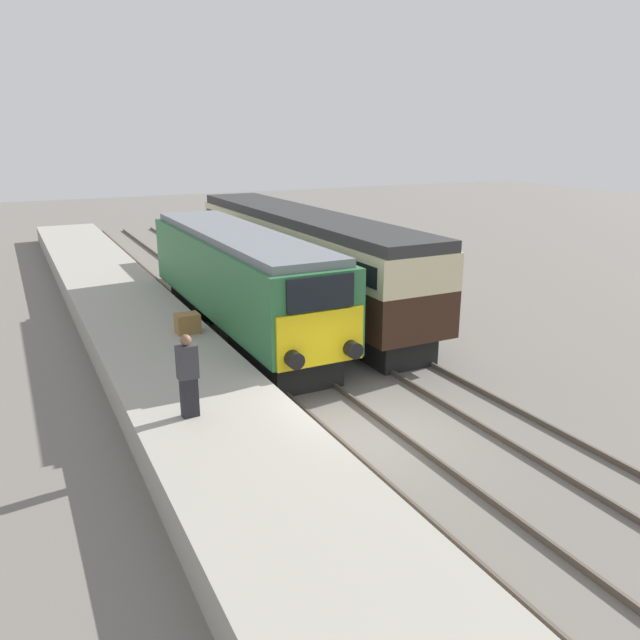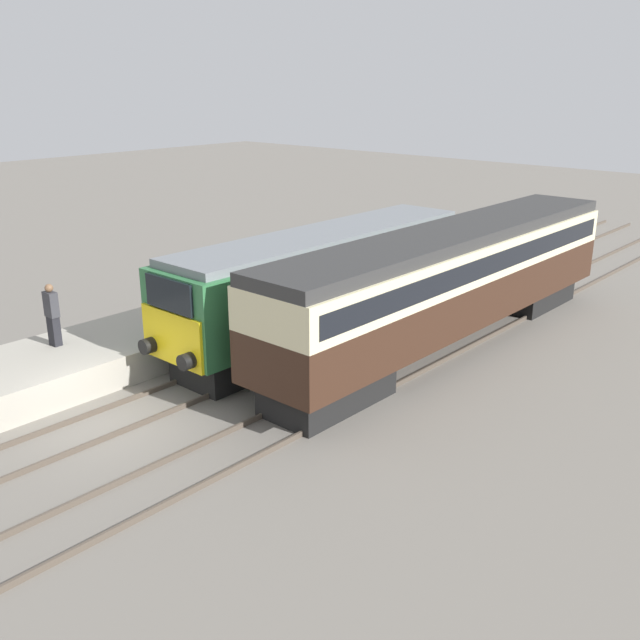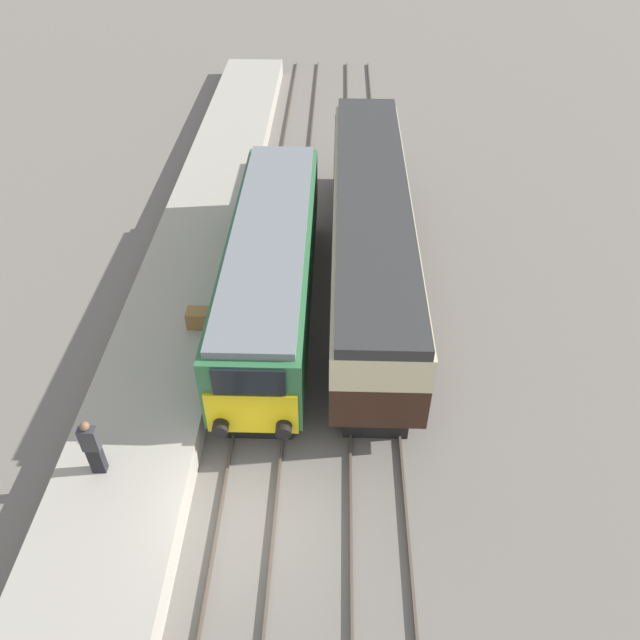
{
  "view_description": "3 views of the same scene",
  "coord_description": "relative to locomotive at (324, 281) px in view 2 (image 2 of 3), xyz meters",
  "views": [
    {
      "loc": [
        -6.92,
        -11.44,
        6.84
      ],
      "look_at": [
        0.0,
        2.2,
        2.21
      ],
      "focal_mm": 35.0,
      "sensor_mm": 36.0,
      "label": 1
    },
    {
      "loc": [
        14.84,
        -8.53,
        8.34
      ],
      "look_at": [
        1.7,
        6.2,
        1.6
      ],
      "focal_mm": 40.0,
      "sensor_mm": 36.0,
      "label": 2
    },
    {
      "loc": [
        2.14,
        -8.76,
        14.42
      ],
      "look_at": [
        1.7,
        6.2,
        1.6
      ],
      "focal_mm": 35.0,
      "sensor_mm": 36.0,
      "label": 3
    }
  ],
  "objects": [
    {
      "name": "ground_plane",
      "position": [
        0.0,
        -8.32,
        -2.03
      ],
      "size": [
        120.0,
        120.0,
        0.0
      ],
      "primitive_type": "plane",
      "color": "slate"
    },
    {
      "name": "platform_left",
      "position": [
        -3.3,
        -0.32,
        -1.56
      ],
      "size": [
        3.5,
        50.0,
        0.93
      ],
      "color": "#9E998C",
      "rests_on": "ground_plane"
    },
    {
      "name": "rails_near_track",
      "position": [
        0.0,
        -3.32,
        -1.96
      ],
      "size": [
        1.51,
        60.0,
        0.14
      ],
      "color": "#4C4238",
      "rests_on": "ground_plane"
    },
    {
      "name": "rails_far_track",
      "position": [
        3.4,
        -3.32,
        -1.96
      ],
      "size": [
        1.5,
        60.0,
        0.14
      ],
      "color": "#4C4238",
      "rests_on": "ground_plane"
    },
    {
      "name": "locomotive",
      "position": [
        0.0,
        0.0,
        0.0
      ],
      "size": [
        2.7,
        12.74,
        3.66
      ],
      "color": "black",
      "rests_on": "ground_plane"
    },
    {
      "name": "passenger_carriage",
      "position": [
        3.4,
        2.27,
        0.31
      ],
      "size": [
        2.75,
        16.34,
        3.88
      ],
      "color": "black",
      "rests_on": "ground_plane"
    },
    {
      "name": "person_on_platform",
      "position": [
        -3.85,
        -7.48,
        -0.17
      ],
      "size": [
        0.44,
        0.26,
        1.85
      ],
      "color": "black",
      "rests_on": "platform_left"
    },
    {
      "name": "luggage_crate",
      "position": [
        -2.31,
        -1.7,
        -0.8
      ],
      "size": [
        0.7,
        0.56,
        0.6
      ],
      "color": "olive",
      "rests_on": "platform_left"
    }
  ]
}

